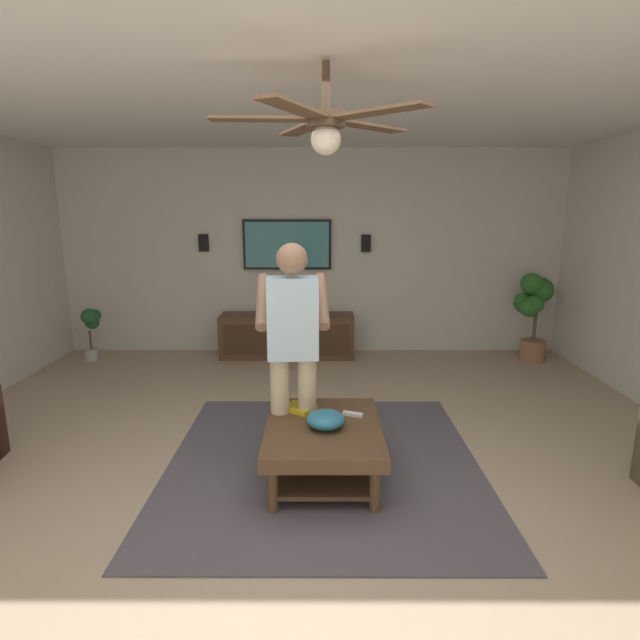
{
  "coord_description": "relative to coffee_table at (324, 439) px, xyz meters",
  "views": [
    {
      "loc": [
        -2.85,
        -0.12,
        1.86
      ],
      "look_at": [
        0.82,
        -0.11,
        1.05
      ],
      "focal_mm": 28.04,
      "sensor_mm": 36.0,
      "label": 1
    }
  ],
  "objects": [
    {
      "name": "ground_plane",
      "position": [
        -0.38,
        0.14,
        -0.3
      ],
      "size": [
        8.78,
        8.78,
        0.0
      ],
      "primitive_type": "plane",
      "color": "tan"
    },
    {
      "name": "wall_back_tv",
      "position": [
        3.33,
        0.14,
        1.01
      ],
      "size": [
        0.1,
        6.67,
        2.62
      ],
      "primitive_type": "cube",
      "color": "silver",
      "rests_on": "ground"
    },
    {
      "name": "ceiling_slab",
      "position": [
        -0.38,
        0.14,
        2.38
      ],
      "size": [
        7.52,
        6.67,
        0.1
      ],
      "primitive_type": "cube",
      "color": "white"
    },
    {
      "name": "area_rug",
      "position": [
        0.2,
        0.0,
        -0.29
      ],
      "size": [
        2.4,
        2.3,
        0.01
      ],
      "primitive_type": "cube",
      "color": "#514C56",
      "rests_on": "ground"
    },
    {
      "name": "coffee_table",
      "position": [
        0.0,
        0.0,
        0.0
      ],
      "size": [
        1.0,
        0.8,
        0.4
      ],
      "color": "#513823",
      "rests_on": "ground"
    },
    {
      "name": "media_console",
      "position": [
        3.0,
        0.46,
        -0.02
      ],
      "size": [
        0.45,
        1.7,
        0.55
      ],
      "rotation": [
        0.0,
        0.0,
        3.14
      ],
      "color": "#513823",
      "rests_on": "ground"
    },
    {
      "name": "tv",
      "position": [
        3.24,
        0.46,
        1.13
      ],
      "size": [
        0.05,
        1.13,
        0.64
      ],
      "rotation": [
        0.0,
        0.0,
        3.14
      ],
      "color": "black"
    },
    {
      "name": "person_standing",
      "position": [
        0.25,
        0.22,
        0.64
      ],
      "size": [
        0.56,
        0.56,
        1.64
      ],
      "rotation": [
        0.0,
        0.0,
        0.07
      ],
      "color": "#C6B793",
      "rests_on": "ground"
    },
    {
      "name": "potted_plant_tall",
      "position": [
        2.87,
        -2.62,
        0.38
      ],
      "size": [
        0.4,
        0.47,
        1.1
      ],
      "color": "#9E6B4C",
      "rests_on": "ground"
    },
    {
      "name": "potted_plant_short",
      "position": [
        2.84,
        2.89,
        0.15
      ],
      "size": [
        0.26,
        0.22,
        0.67
      ],
      "color": "#B7B2A8",
      "rests_on": "ground"
    },
    {
      "name": "bowl",
      "position": [
        -0.04,
        -0.01,
        0.16
      ],
      "size": [
        0.26,
        0.26,
        0.12
      ],
      "primitive_type": "ellipsoid",
      "color": "teal",
      "rests_on": "coffee_table"
    },
    {
      "name": "remote_white",
      "position": [
        0.16,
        -0.21,
        0.12
      ],
      "size": [
        0.09,
        0.16,
        0.02
      ],
      "primitive_type": "cube",
      "rotation": [
        0.0,
        0.0,
        1.22
      ],
      "color": "white",
      "rests_on": "coffee_table"
    },
    {
      "name": "book",
      "position": [
        0.25,
        0.18,
        0.12
      ],
      "size": [
        0.26,
        0.27,
        0.04
      ],
      "primitive_type": "cube",
      "rotation": [
        0.0,
        0.0,
        0.95
      ],
      "color": "gold",
      "rests_on": "coffee_table"
    },
    {
      "name": "vase_round",
      "position": [
        3.01,
        0.3,
        0.36
      ],
      "size": [
        0.22,
        0.22,
        0.22
      ],
      "primitive_type": "sphere",
      "color": "red",
      "rests_on": "media_console"
    },
    {
      "name": "wall_speaker_left",
      "position": [
        3.25,
        -0.56,
        1.14
      ],
      "size": [
        0.06,
        0.12,
        0.22
      ],
      "primitive_type": "cube",
      "color": "black"
    },
    {
      "name": "wall_speaker_right",
      "position": [
        3.25,
        1.53,
        1.15
      ],
      "size": [
        0.06,
        0.12,
        0.22
      ],
      "primitive_type": "cube",
      "color": "black"
    },
    {
      "name": "ceiling_fan",
      "position": [
        -0.48,
        0.0,
        2.0
      ],
      "size": [
        1.14,
        1.09,
        0.46
      ],
      "color": "#4C3828"
    }
  ]
}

